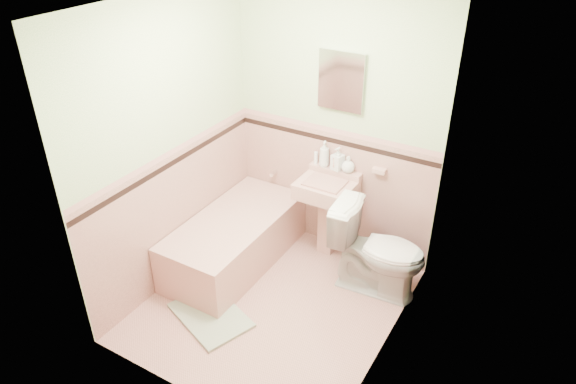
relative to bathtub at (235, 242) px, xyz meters
The scene contains 32 objects.
floor 0.75m from the bathtub, 27.65° to the right, with size 2.20×2.20×0.00m, color tan.
ceiling 2.38m from the bathtub, 27.65° to the right, with size 2.20×2.20×0.00m, color white.
wall_back 1.43m from the bathtub, 50.71° to the left, with size 2.50×2.50×0.00m, color #F4E8C7.
wall_front 1.87m from the bathtub, 66.22° to the right, with size 2.50×2.50×0.00m, color #F4E8C7.
wall_left 1.14m from the bathtub, 138.27° to the right, with size 2.50×2.50×0.00m, color #F4E8C7.
wall_right 1.95m from the bathtub, 11.45° to the right, with size 2.50×2.50×0.00m, color #F4E8C7.
wainscot_back 1.05m from the bathtub, 50.27° to the left, with size 2.00×2.00×0.00m, color tan.
wainscot_front 1.60m from the bathtub, 66.05° to the right, with size 2.00×2.00×0.00m, color tan.
wainscot_left 0.61m from the bathtub, 137.33° to the right, with size 2.20×2.20×0.00m, color tan.
wainscot_right 1.69m from the bathtub, 11.53° to the right, with size 2.20×2.20×0.00m, color tan.
accent_back 1.33m from the bathtub, 50.04° to the left, with size 2.00×2.00×0.00m, color black.
accent_front 1.79m from the bathtub, 65.95° to the right, with size 2.00×2.00×0.00m, color black.
accent_left 1.02m from the bathtub, 136.85° to the right, with size 2.20×2.20×0.00m, color black.
accent_right 1.87m from the bathtub, 11.57° to the right, with size 2.20×2.20×0.00m, color black.
cap_back 1.40m from the bathtub, 50.04° to the left, with size 2.00×2.00×0.00m, color tan.
cap_front 1.84m from the bathtub, 65.95° to the right, with size 2.00×2.00×0.00m, color tan.
cap_left 1.11m from the bathtub, 136.85° to the right, with size 2.20×2.20×0.00m, color tan.
cap_right 1.92m from the bathtub, 11.57° to the right, with size 2.20×2.20×0.00m, color tan.
bathtub is the anchor object (origin of this frame).
tub_faucet 0.83m from the bathtub, 90.00° to the left, with size 0.04×0.04×0.12m, color silver.
sink 0.88m from the bathtub, 37.93° to the left, with size 0.51×0.48×0.81m, color tan, non-canonical shape.
sink_faucet 1.20m from the bathtub, 44.58° to the left, with size 0.02×0.02×0.10m, color silver.
medicine_cabinet 1.78m from the bathtub, 47.42° to the left, with size 0.41×0.04×0.51m, color white.
soap_dish 1.51m from the bathtub, 33.57° to the left, with size 0.12×0.07×0.04m, color tan.
soap_bottle_left 1.18m from the bathtub, 51.77° to the left, with size 0.10×0.10×0.25m, color #B2B2B2.
soap_bottle_mid 1.25m from the bathtub, 45.48° to the left, with size 0.10×0.10×0.22m, color #B2B2B2.
soap_bottle_right 1.29m from the bathtub, 41.41° to the left, with size 0.12×0.12×0.16m, color #B2B2B2.
tube 1.10m from the bathtub, 56.40° to the left, with size 0.04×0.04×0.12m, color white.
toilet 1.36m from the bathtub, 13.30° to the left, with size 0.46×0.81×0.83m, color white.
bucket 1.24m from the bathtub, 23.48° to the left, with size 0.24×0.24×0.24m, color #0C0EA3, non-canonical shape.
bath_mat 0.81m from the bathtub, 70.85° to the right, with size 0.68×0.46×0.03m, color gray.
shoe 0.69m from the bathtub, 78.61° to the right, with size 0.16×0.08×0.07m, color #BF1E59.
Camera 1 is at (1.86, -2.93, 3.18)m, focal length 32.98 mm.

